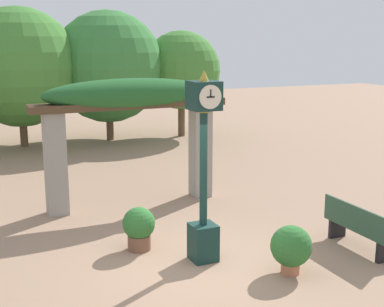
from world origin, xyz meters
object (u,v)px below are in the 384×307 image
at_px(potted_plant_near_left, 291,247).
at_px(park_bench, 358,227).
at_px(pedestal_clock, 204,172).
at_px(potted_plant_near_right, 139,227).

xyz_separation_m(potted_plant_near_left, park_bench, (1.77, 0.39, -0.03)).
height_order(pedestal_clock, park_bench, pedestal_clock).
relative_size(potted_plant_near_left, park_bench, 0.51).
relative_size(pedestal_clock, potted_plant_near_left, 4.03).
height_order(pedestal_clock, potted_plant_near_left, pedestal_clock).
bearing_deg(park_bench, pedestal_clock, 75.82).
bearing_deg(pedestal_clock, potted_plant_near_right, 134.23).
bearing_deg(potted_plant_near_left, potted_plant_near_right, 134.74).
distance_m(potted_plant_near_left, park_bench, 1.82).
bearing_deg(potted_plant_near_right, pedestal_clock, -45.77).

